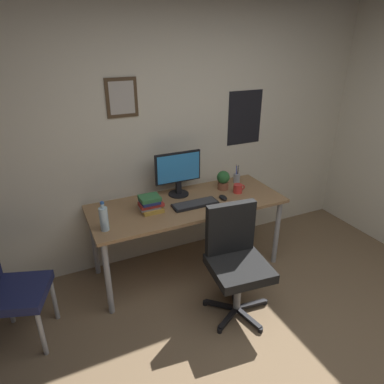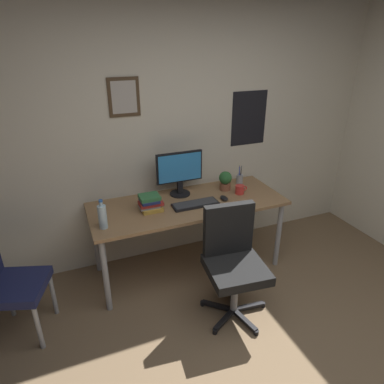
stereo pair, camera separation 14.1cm
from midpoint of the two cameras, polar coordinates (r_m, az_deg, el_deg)
The scene contains 12 objects.
wall_back at distance 3.45m, azimuth -3.47°, elevation 9.88°, with size 4.40×0.10×2.60m.
desk at distance 3.27m, azimuth -1.98°, elevation -2.89°, with size 1.83×0.72×0.74m.
office_chair at distance 2.88m, azimuth 5.82°, elevation -10.50°, with size 0.57×0.57×0.95m.
side_chair at distance 2.97m, azimuth -29.74°, elevation -13.57°, with size 0.53×0.53×0.88m.
monitor at distance 3.30m, azimuth -3.55°, elevation 3.34°, with size 0.46×0.20×0.43m.
keyboard at distance 3.17m, azimuth -0.75°, elevation -2.02°, with size 0.43×0.15×0.03m.
computer_mouse at distance 3.30m, azimuth 3.99°, elevation -0.92°, with size 0.06×0.11×0.04m.
water_bottle at distance 2.85m, azimuth -15.81°, elevation -4.27°, with size 0.07×0.07×0.25m.
coffee_mug_near at distance 3.44m, azimuth 6.49°, elevation 0.57°, with size 0.13×0.09×0.09m.
potted_plant at distance 3.48m, azimuth 4.04°, elevation 2.08°, with size 0.13×0.13×0.19m.
pen_cup at distance 3.68m, azimuth 6.34°, elevation 2.39°, with size 0.07×0.07×0.20m.
book_stack_left at distance 3.07m, azimuth -8.22°, elevation -1.95°, with size 0.21×0.16×0.15m.
Camera 1 is at (-1.29, -0.93, 2.18)m, focal length 32.11 mm.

